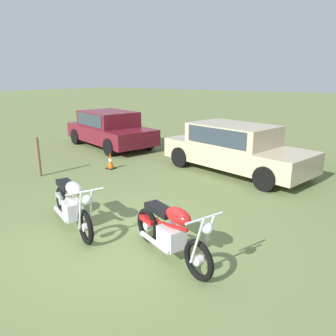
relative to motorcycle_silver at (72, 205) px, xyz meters
The scene contains 7 objects.
ground_plane 1.12m from the motorcycle_silver, ahead, with size 120.00×120.00×0.00m, color olive.
motorcycle_silver is the anchor object (origin of this frame).
motorcycle_red 2.13m from the motorcycle_silver, ahead, with size 1.86×0.98×1.02m.
car_burgundy 7.63m from the motorcycle_silver, 128.14° to the left, with size 4.57×2.98×1.43m.
car_beige 5.42m from the motorcycle_silver, 79.51° to the left, with size 4.75×2.81×1.43m.
fence_post_wooden 3.92m from the motorcycle_silver, 153.03° to the left, with size 0.10×0.10×1.14m, color brown.
traffic_cone 4.20m from the motorcycle_silver, 123.70° to the left, with size 0.25×0.25×0.51m.
Camera 1 is at (3.64, -3.87, 2.79)m, focal length 35.06 mm.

